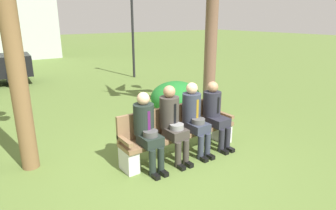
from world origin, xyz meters
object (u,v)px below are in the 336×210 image
(seated_man_rightmost, at_px, (215,111))
(shrub_near_bench, at_px, (176,97))
(park_bench, at_px, (179,131))
(seated_man_centerright, at_px, (195,115))
(seated_man_leftmost, at_px, (147,128))
(seated_man_centerleft, at_px, (172,120))
(street_lamp, at_px, (132,24))

(seated_man_rightmost, relative_size, shrub_near_bench, 0.95)
(park_bench, distance_m, shrub_near_bench, 2.38)
(seated_man_centerright, height_order, shrub_near_bench, seated_man_centerright)
(park_bench, relative_size, seated_man_leftmost, 1.80)
(seated_man_leftmost, distance_m, seated_man_rightmost, 1.51)
(seated_man_centerleft, bearing_deg, park_bench, 29.10)
(seated_man_rightmost, xyz_separation_m, shrub_near_bench, (0.60, 2.08, -0.30))
(park_bench, height_order, seated_man_rightmost, seated_man_rightmost)
(seated_man_centerleft, height_order, seated_man_rightmost, seated_man_centerleft)
(park_bench, height_order, street_lamp, street_lamp)
(park_bench, xyz_separation_m, seated_man_centerright, (0.26, -0.13, 0.30))
(seated_man_leftmost, distance_m, street_lamp, 7.85)
(seated_man_rightmost, height_order, street_lamp, street_lamp)
(seated_man_leftmost, relative_size, street_lamp, 0.36)
(seated_man_centerright, bearing_deg, shrub_near_bench, 61.94)
(street_lamp, bearing_deg, seated_man_rightmost, -105.92)
(seated_man_rightmost, relative_size, street_lamp, 0.36)
(park_bench, xyz_separation_m, street_lamp, (2.73, 6.75, 1.74))
(seated_man_centerleft, distance_m, street_lamp, 7.63)
(park_bench, distance_m, seated_man_centerright, 0.41)
(seated_man_centerleft, bearing_deg, shrub_near_bench, 52.39)
(street_lamp, bearing_deg, park_bench, -112.01)
(seated_man_centerright, height_order, seated_man_rightmost, seated_man_centerright)
(street_lamp, bearing_deg, shrub_near_bench, -105.83)
(park_bench, height_order, seated_man_centerright, seated_man_centerright)
(seated_man_leftmost, bearing_deg, seated_man_centerleft, 0.45)
(shrub_near_bench, bearing_deg, street_lamp, 74.17)
(park_bench, relative_size, shrub_near_bench, 1.73)
(seated_man_leftmost, xyz_separation_m, street_lamp, (3.48, 6.89, 1.46))
(shrub_near_bench, bearing_deg, seated_man_rightmost, -106.14)
(seated_man_leftmost, xyz_separation_m, seated_man_rightmost, (1.51, 0.00, -0.00))
(seated_man_leftmost, relative_size, seated_man_centerright, 0.98)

